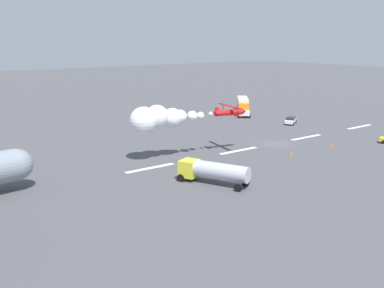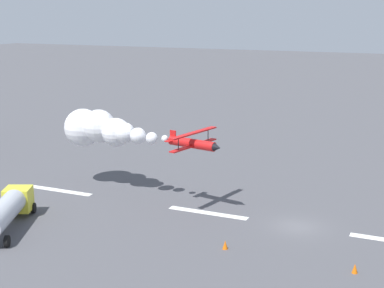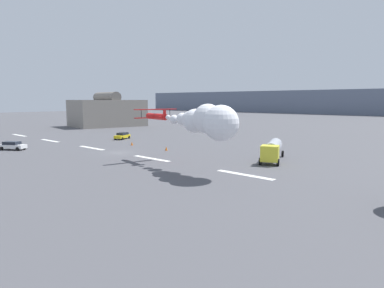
% 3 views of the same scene
% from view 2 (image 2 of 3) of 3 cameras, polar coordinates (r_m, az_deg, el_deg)
% --- Properties ---
extents(ground_plane, '(440.00, 440.00, 0.00)m').
position_cam_2_polar(ground_plane, '(53.15, 10.33, -8.01)').
color(ground_plane, '#4C4C51').
rests_on(ground_plane, ground).
extents(runway_stripe_3, '(8.00, 0.90, 0.01)m').
position_cam_2_polar(runway_stripe_3, '(55.62, 1.58, -6.82)').
color(runway_stripe_3, white).
rests_on(runway_stripe_3, ground).
extents(runway_stripe_4, '(8.00, 0.90, 0.01)m').
position_cam_2_polar(runway_stripe_4, '(63.89, -12.97, -4.49)').
color(runway_stripe_4, white).
rests_on(runway_stripe_4, ground).
extents(stunt_biplane_red, '(19.68, 8.45, 4.25)m').
position_cam_2_polar(stunt_biplane_red, '(62.55, -8.99, 1.47)').
color(stunt_biplane_red, red).
extents(fuel_tanker_truck, '(6.21, 9.59, 2.90)m').
position_cam_2_polar(fuel_tanker_truck, '(53.72, -17.83, -6.23)').
color(fuel_tanker_truck, yellow).
rests_on(fuel_tanker_truck, ground).
extents(traffic_cone_near, '(0.44, 0.44, 0.75)m').
position_cam_2_polar(traffic_cone_near, '(45.14, 15.79, -11.73)').
color(traffic_cone_near, orange).
rests_on(traffic_cone_near, ground).
extents(traffic_cone_far, '(0.44, 0.44, 0.75)m').
position_cam_2_polar(traffic_cone_far, '(47.59, 3.30, -9.90)').
color(traffic_cone_far, orange).
rests_on(traffic_cone_far, ground).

